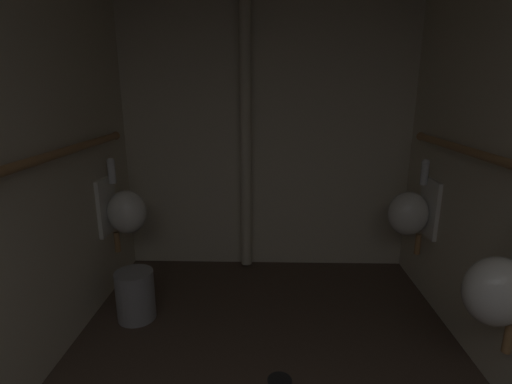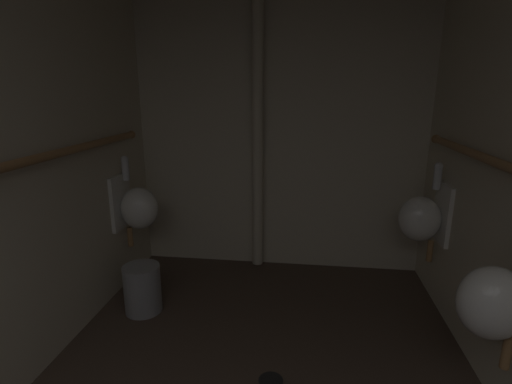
% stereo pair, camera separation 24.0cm
% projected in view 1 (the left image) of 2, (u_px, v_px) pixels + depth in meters
% --- Properties ---
extents(wall_back, '(2.62, 0.06, 2.45)m').
position_uv_depth(wall_back, '(267.00, 132.00, 3.39)').
color(wall_back, beige).
rests_on(wall_back, ground).
extents(urinal_left_mid, '(0.32, 0.30, 0.76)m').
position_uv_depth(urinal_left_mid, '(124.00, 211.00, 2.99)').
color(urinal_left_mid, silver).
extents(urinal_right_mid, '(0.32, 0.30, 0.76)m').
position_uv_depth(urinal_right_mid, '(501.00, 289.00, 1.82)').
color(urinal_right_mid, silver).
extents(urinal_right_far, '(0.32, 0.30, 0.76)m').
position_uv_depth(urinal_right_far, '(411.00, 212.00, 2.95)').
color(urinal_right_far, silver).
extents(supply_pipe_left, '(0.06, 2.69, 0.06)m').
position_uv_depth(supply_pipe_left, '(8.00, 169.00, 1.78)').
color(supply_pipe_left, '#9E7042').
extents(standpipe_back_wall, '(0.09, 0.09, 2.40)m').
position_uv_depth(standpipe_back_wall, '(246.00, 134.00, 3.28)').
color(standpipe_back_wall, beige).
rests_on(standpipe_back_wall, ground).
extents(floor_drain, '(0.14, 0.14, 0.01)m').
position_uv_depth(floor_drain, '(280.00, 380.00, 2.18)').
color(floor_drain, black).
rests_on(floor_drain, ground).
extents(waste_bin, '(0.27, 0.27, 0.36)m').
position_uv_depth(waste_bin, '(135.00, 295.00, 2.74)').
color(waste_bin, gray).
rests_on(waste_bin, ground).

